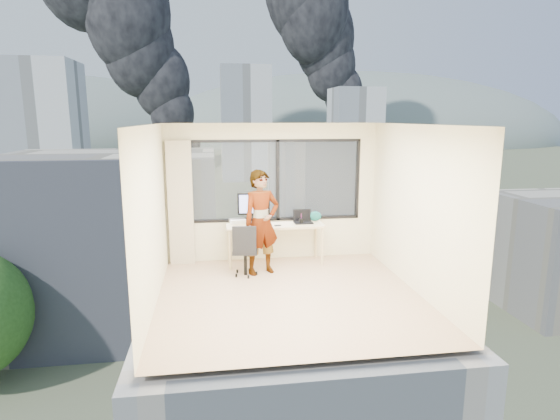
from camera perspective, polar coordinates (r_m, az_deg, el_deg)
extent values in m
cube|color=tan|center=(7.21, 1.18, -10.57)|extent=(4.00, 4.00, 0.01)
cube|color=white|center=(6.69, 1.27, 10.56)|extent=(4.00, 4.00, 0.01)
cube|color=#F2EEBB|center=(4.93, 5.10, -5.13)|extent=(4.00, 0.01, 2.60)
cube|color=#F2EEBB|center=(6.80, -15.65, -0.90)|extent=(0.01, 4.00, 2.60)
cube|color=#F2EEBB|center=(7.42, 16.63, 0.07)|extent=(0.01, 4.00, 2.60)
cube|color=beige|center=(8.63, -12.24, 0.82)|extent=(0.45, 0.14, 2.30)
cube|color=beige|center=(8.65, -0.64, -4.18)|extent=(1.80, 0.60, 0.75)
imported|color=#2D2D33|center=(7.97, -2.33, -1.54)|extent=(0.78, 0.65, 1.83)
cube|color=white|center=(8.70, -5.30, -1.35)|extent=(0.33, 0.29, 0.07)
cube|color=black|center=(8.42, -0.30, -1.92)|extent=(0.13, 0.07, 0.01)
cylinder|color=black|center=(8.58, 2.63, -1.39)|extent=(0.08, 0.08, 0.10)
ellipsoid|color=#0C493B|center=(8.82, 4.38, -0.77)|extent=(0.24, 0.13, 0.19)
cube|color=#515B3D|center=(127.69, -7.80, 3.79)|extent=(400.00, 400.00, 0.04)
cube|color=beige|center=(38.67, -19.88, -3.81)|extent=(16.00, 12.00, 14.00)
cube|color=silver|center=(47.29, 7.89, 0.71)|extent=(14.00, 13.00, 16.00)
cube|color=silver|center=(107.13, -27.14, 8.74)|extent=(14.00, 14.00, 28.00)
cube|color=silver|center=(126.93, -4.31, 10.62)|extent=(13.00, 13.00, 30.00)
cube|color=silver|center=(153.72, 9.24, 9.89)|extent=(15.00, 15.00, 26.00)
cube|color=silver|center=(167.39, -29.26, 8.03)|extent=(16.00, 14.00, 22.00)
ellipsoid|color=slate|center=(347.96, -28.58, 7.29)|extent=(288.00, 216.00, 90.00)
ellipsoid|color=slate|center=(342.29, 8.93, 8.48)|extent=(300.00, 220.00, 96.00)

